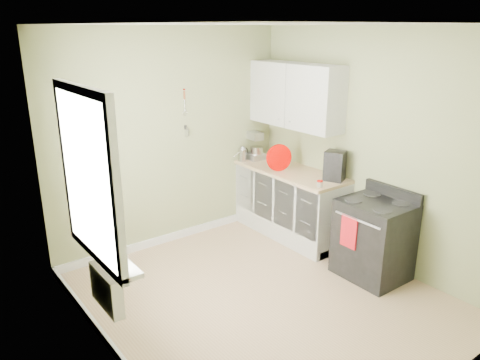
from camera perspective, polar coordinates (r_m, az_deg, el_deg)
floor at (r=5.02m, az=2.79°, el=-14.25°), size 3.20×3.60×0.02m
ceiling at (r=4.23m, az=3.38°, el=18.57°), size 3.20×3.60×0.02m
wall_back at (r=5.88m, az=-8.43°, el=4.94°), size 3.20×0.02×2.70m
wall_left at (r=3.67m, az=-16.59°, el=-3.88°), size 0.02×3.60×2.70m
wall_right at (r=5.58m, az=15.81°, el=3.72°), size 0.02×3.60×2.70m
base_cabinets at (r=6.26m, az=6.10°, el=-2.90°), size 0.60×1.60×0.87m
countertop at (r=6.11m, az=6.18°, el=1.06°), size 0.64×1.60×0.04m
upper_cabinets at (r=6.06m, az=6.77°, el=10.21°), size 0.35×1.40×0.80m
window at (r=3.88m, az=-18.10°, el=0.32°), size 0.06×1.14×1.44m
window_sill at (r=4.14m, az=-16.24°, el=-8.34°), size 0.18×1.14×0.04m
radiator at (r=4.25m, az=-15.97°, el=-12.68°), size 0.12×0.50×0.35m
wall_utensils at (r=5.91m, az=-6.68°, el=7.20°), size 0.02×0.14×0.58m
stove at (r=5.41m, az=15.99°, el=-6.91°), size 0.65×0.73×1.00m
stand_mixer at (r=6.57m, az=1.57°, el=4.22°), size 0.24×0.38×0.43m
kettle at (r=6.45m, az=0.26°, el=3.24°), size 0.20×0.12×0.21m
coffee_maker at (r=5.73m, az=11.46°, el=1.63°), size 0.28×0.29×0.36m
red_tray at (r=6.00m, az=4.77°, el=2.73°), size 0.35×0.16×0.35m
jar at (r=5.49m, az=9.70°, el=-0.44°), size 0.07×0.07×0.08m
plant_a at (r=3.83m, az=-14.74°, el=-7.51°), size 0.20×0.19×0.32m
plant_b at (r=4.16m, az=-16.80°, el=-5.71°), size 0.21×0.21×0.30m
plant_c at (r=4.31m, az=-17.70°, el=-4.73°), size 0.24×0.24×0.33m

